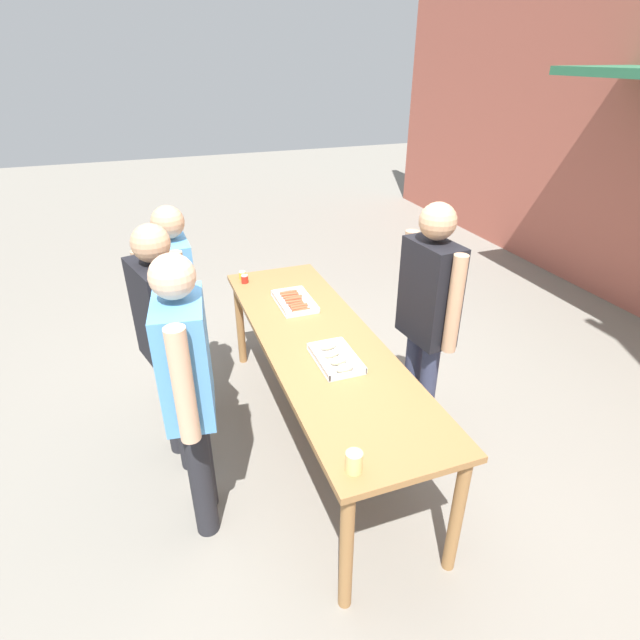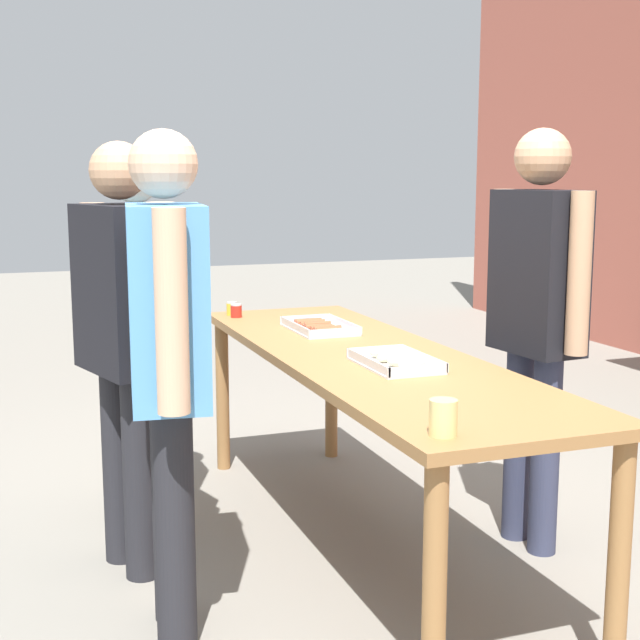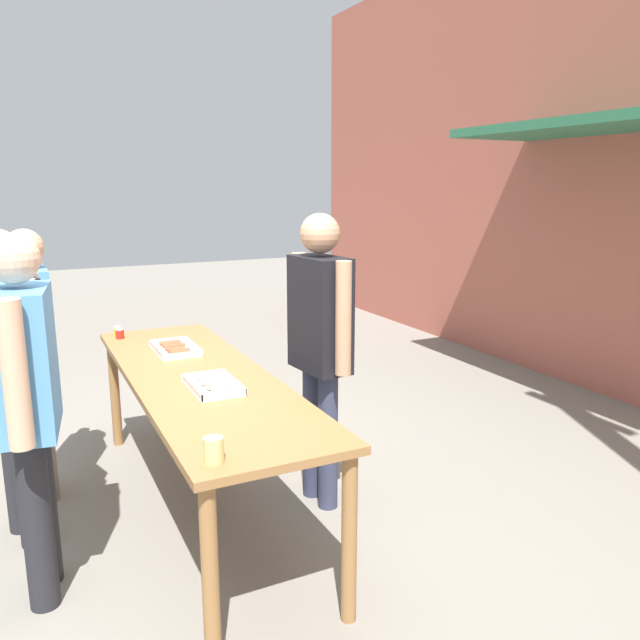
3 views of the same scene
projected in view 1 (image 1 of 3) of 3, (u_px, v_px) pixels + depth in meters
ground_plane at (320, 438)px, 3.75m from camera, size 24.00×24.00×0.00m
serving_table at (320, 351)px, 3.38m from camera, size 2.61×0.76×0.86m
food_tray_sausages at (295, 302)px, 3.81m from camera, size 0.43×0.26×0.04m
food_tray_buns at (336, 359)px, 3.09m from camera, size 0.40×0.24×0.06m
condiment_jar_mustard at (242, 275)px, 4.22m from camera, size 0.06×0.06×0.07m
condiment_jar_ketchup at (245, 279)px, 4.15m from camera, size 0.06×0.06×0.07m
beer_cup at (354, 462)px, 2.27m from camera, size 0.08×0.08×0.10m
person_server_behind_table at (428, 308)px, 3.28m from camera, size 0.58×0.26×1.77m
person_customer_holding_hotdog at (179, 299)px, 3.54m from camera, size 0.56×0.23×1.68m
person_customer_with_cup at (188, 380)px, 2.64m from camera, size 0.65×0.30×1.73m
person_customer_waiting_in_line at (166, 333)px, 3.10m from camera, size 0.63×0.36×1.71m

